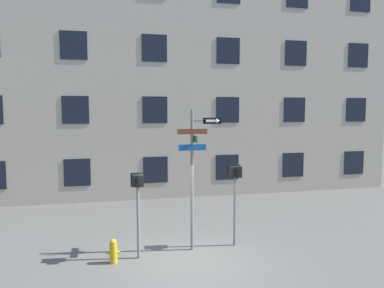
{
  "coord_description": "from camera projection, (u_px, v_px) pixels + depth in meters",
  "views": [
    {
      "loc": [
        -2.07,
        -9.53,
        4.12
      ],
      "look_at": [
        0.27,
        0.9,
        3.12
      ],
      "focal_mm": 35.0,
      "sensor_mm": 36.0,
      "label": 1
    }
  ],
  "objects": [
    {
      "name": "fire_hydrant",
      "position": [
        113.0,
        251.0,
        10.03
      ],
      "size": [
        0.37,
        0.21,
        0.66
      ],
      "color": "gold",
      "rests_on": "ground_plane"
    },
    {
      "name": "pedestrian_signal_right",
      "position": [
        235.0,
        183.0,
        11.19
      ],
      "size": [
        0.41,
        0.4,
        2.45
      ],
      "color": "slate",
      "rests_on": "ground_plane"
    },
    {
      "name": "street_sign_pole",
      "position": [
        195.0,
        166.0,
        10.8
      ],
      "size": [
        1.32,
        0.75,
        4.11
      ],
      "color": "slate",
      "rests_on": "ground_plane"
    },
    {
      "name": "pedestrian_signal_left",
      "position": [
        138.0,
        193.0,
        10.21
      ],
      "size": [
        0.36,
        0.4,
        2.38
      ],
      "color": "slate",
      "rests_on": "ground_plane"
    },
    {
      "name": "ground_plane",
      "position": [
        189.0,
        262.0,
        10.09
      ],
      "size": [
        60.0,
        60.0,
        0.0
      ],
      "primitive_type": "plane",
      "color": "#595651"
    },
    {
      "name": "building_facade",
      "position": [
        154.0,
        49.0,
        16.86
      ],
      "size": [
        24.0,
        0.63,
        13.63
      ],
      "color": "tan",
      "rests_on": "ground_plane"
    }
  ]
}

